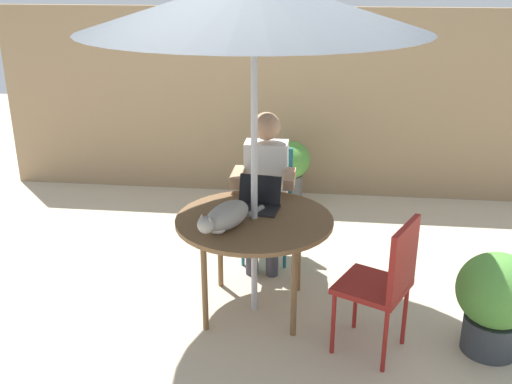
% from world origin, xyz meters
% --- Properties ---
extents(ground_plane, '(14.00, 14.00, 0.00)m').
position_xyz_m(ground_plane, '(0.00, 0.00, 0.00)').
color(ground_plane, '#BCAD93').
extents(fence_back, '(5.96, 0.08, 1.93)m').
position_xyz_m(fence_back, '(0.00, 2.40, 0.97)').
color(fence_back, '#937756').
rests_on(fence_back, ground).
extents(patio_table, '(1.07, 1.07, 0.71)m').
position_xyz_m(patio_table, '(0.00, 0.00, 0.65)').
color(patio_table, brown).
rests_on(patio_table, ground).
extents(patio_umbrella, '(2.13, 2.13, 2.25)m').
position_xyz_m(patio_umbrella, '(0.00, 0.00, 2.09)').
color(patio_umbrella, '#B7B7BC').
rests_on(patio_umbrella, ground).
extents(chair_occupied, '(0.40, 0.40, 0.91)m').
position_xyz_m(chair_occupied, '(0.00, 0.89, 0.54)').
color(chair_occupied, '#1E606B').
rests_on(chair_occupied, ground).
extents(chair_empty, '(0.54, 0.54, 0.91)m').
position_xyz_m(chair_empty, '(0.85, -0.42, 0.54)').
color(chair_empty, maroon).
rests_on(chair_empty, ground).
extents(person_seated, '(0.48, 0.48, 1.25)m').
position_xyz_m(person_seated, '(0.00, 0.73, 0.71)').
color(person_seated, white).
rests_on(person_seated, ground).
extents(laptop, '(0.33, 0.29, 0.21)m').
position_xyz_m(laptop, '(0.00, 0.19, 0.77)').
color(laptop, black).
rests_on(laptop, patio_table).
extents(cat, '(0.38, 0.59, 0.17)m').
position_xyz_m(cat, '(-0.16, -0.20, 0.79)').
color(cat, gray).
rests_on(cat, patio_table).
extents(potted_plant_near_fence, '(0.49, 0.49, 0.67)m').
position_xyz_m(potted_plant_near_fence, '(1.54, -0.32, 0.37)').
color(potted_plant_near_fence, '#33383D').
rests_on(potted_plant_near_fence, ground).
extents(potted_plant_by_chair, '(0.40, 0.40, 0.68)m').
position_xyz_m(potted_plant_by_chair, '(0.12, 1.98, 0.41)').
color(potted_plant_by_chair, '#595654').
rests_on(potted_plant_by_chair, ground).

